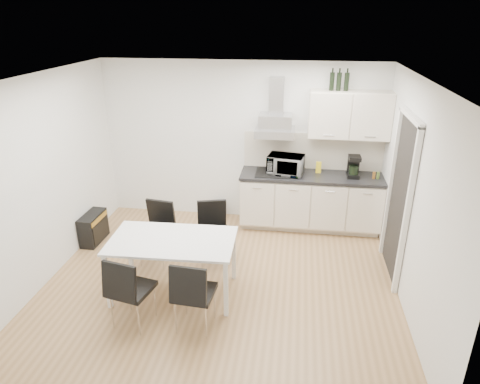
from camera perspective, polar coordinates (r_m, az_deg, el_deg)
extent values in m
plane|color=#A67F52|center=(5.75, -2.54, -11.71)|extent=(4.50, 4.50, 0.00)
cube|color=white|center=(6.99, 0.21, 6.57)|extent=(4.50, 0.10, 2.60)
cube|color=white|center=(3.42, -9.04, -12.47)|extent=(4.50, 0.10, 2.60)
cube|color=white|center=(5.95, -24.62, 1.45)|extent=(0.10, 4.00, 2.60)
cube|color=white|center=(5.23, 22.25, -0.98)|extent=(0.10, 4.00, 2.60)
plane|color=white|center=(4.78, -3.09, 14.88)|extent=(4.50, 4.50, 0.00)
cube|color=white|center=(5.80, 20.32, -1.05)|extent=(0.08, 1.04, 2.10)
cube|color=beige|center=(7.16, 9.10, -4.11)|extent=(2.16, 0.52, 0.10)
cube|color=silver|center=(6.94, 9.32, -1.09)|extent=(2.20, 0.60, 0.76)
cube|color=black|center=(6.77, 9.54, 2.12)|extent=(2.22, 0.64, 0.04)
cube|color=beige|center=(6.96, 9.67, 5.37)|extent=(2.20, 0.02, 0.58)
cube|color=silver|center=(6.67, 14.41, 9.94)|extent=(1.20, 0.35, 0.70)
cube|color=silver|center=(6.64, 4.72, 8.74)|extent=(0.60, 0.46, 0.30)
cube|color=silver|center=(6.65, 4.91, 12.73)|extent=(0.22, 0.20, 0.55)
imported|color=silver|center=(6.69, 6.12, 3.91)|extent=(0.58, 0.39, 0.37)
cube|color=yellow|center=(6.84, 10.42, 3.26)|extent=(0.08, 0.04, 0.18)
cylinder|color=brown|center=(6.81, 17.43, 2.15)|extent=(0.04, 0.04, 0.11)
cylinder|color=#4C6626|center=(6.82, 17.92, 2.12)|extent=(0.04, 0.04, 0.11)
cylinder|color=black|center=(6.56, 12.17, 14.47)|extent=(0.07, 0.07, 0.32)
cylinder|color=black|center=(6.56, 13.07, 14.40)|extent=(0.07, 0.07, 0.32)
cylinder|color=black|center=(6.57, 14.05, 14.32)|extent=(0.07, 0.07, 0.32)
cube|color=white|center=(5.21, -9.05, -6.44)|extent=(1.52, 0.90, 0.03)
cube|color=white|center=(5.32, -17.27, -11.35)|extent=(0.05, 0.05, 0.72)
cube|color=white|center=(4.97, -1.89, -12.83)|extent=(0.05, 0.05, 0.72)
cube|color=white|center=(5.91, -14.51, -7.34)|extent=(0.05, 0.05, 0.72)
cube|color=white|center=(5.60, -0.83, -8.35)|extent=(0.05, 0.05, 0.72)
cube|color=black|center=(6.91, -18.97, -4.53)|extent=(0.24, 0.55, 0.45)
cube|color=gold|center=(6.79, -18.23, -3.39)|extent=(0.02, 0.49, 0.07)
cube|color=black|center=(7.37, -2.71, -2.26)|extent=(0.17, 0.15, 0.28)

